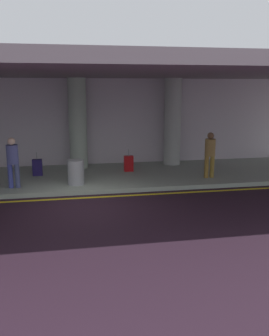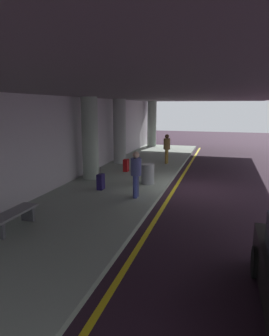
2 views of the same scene
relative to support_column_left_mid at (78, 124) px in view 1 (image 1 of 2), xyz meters
name	(u,v)px [view 1 (image 1 of 2)]	position (x,y,z in m)	size (l,w,h in m)	color
ground_plane	(84,205)	(0.00, -4.56, -1.97)	(60.00, 60.00, 0.00)	#2A1926
sidewalk	(81,177)	(0.00, -1.46, -1.90)	(26.00, 4.20, 0.15)	#95A294
lane_stripe_yellow	(83,198)	(0.00, -3.87, -1.97)	(26.00, 0.14, 0.01)	yellow
support_column_left_mid	(78,124)	(0.00, 0.00, 0.00)	(0.73, 0.73, 3.65)	#95A393
support_column_center	(172,122)	(4.00, 0.00, 0.00)	(0.73, 0.73, 3.65)	#9A9E99
ceiling_overhang	(77,72)	(0.00, -1.96, 1.97)	(28.00, 13.20, 0.30)	slate
terminal_back_wall	(77,124)	(0.00, 0.79, -0.07)	(26.00, 0.30, 3.80)	#BAB0B9
traveler_with_luggage	(13,159)	(-2.22, -2.78, -0.86)	(0.38, 0.38, 1.68)	#3A4291
person_waiting_for_ride	(210,152)	(4.68, -2.62, -0.86)	(0.38, 0.38, 1.68)	olive
suitcase_upright_primary	(37,167)	(-1.60, -1.15, -1.51)	(0.36, 0.22, 0.90)	#1D154B
suitcase_upright_secondary	(129,164)	(1.92, -1.06, -1.51)	(0.36, 0.22, 0.90)	maroon
trash_bin_steel	(76,172)	(-0.19, -2.71, -1.40)	(0.56, 0.56, 0.85)	gray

